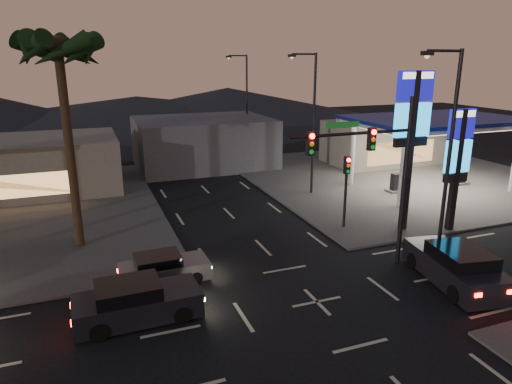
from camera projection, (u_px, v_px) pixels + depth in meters
name	position (u px, v px, depth m)	size (l,w,h in m)	color
ground	(317.00, 302.00, 18.68)	(140.00, 140.00, 0.00)	black
corner_lot_ne	(395.00, 176.00, 38.48)	(24.00, 24.00, 0.12)	#47443F
gas_station	(435.00, 123.00, 33.49)	(12.20, 8.20, 5.47)	silver
convenience_store	(381.00, 142.00, 43.11)	(10.00, 6.00, 4.00)	#726B5B
pylon_sign_tall	(412.00, 120.00, 24.73)	(2.20, 0.35, 9.00)	black
pylon_sign_short	(458.00, 152.00, 25.17)	(1.60, 0.35, 7.00)	black
traffic_signal_mast	(375.00, 161.00, 20.29)	(6.10, 0.39, 8.00)	black
pedestal_signal	(346.00, 180.00, 26.01)	(0.32, 0.39, 4.30)	black
streetlight_near	(446.00, 149.00, 20.30)	(2.14, 0.25, 10.00)	black
streetlight_mid	(311.00, 116.00, 31.97)	(2.14, 0.25, 10.00)	black
streetlight_far	(245.00, 100.00, 44.53)	(2.14, 0.25, 10.00)	black
palm_a	(59.00, 62.00, 21.51)	(4.41, 4.41, 10.86)	black
building_far_west	(3.00, 168.00, 33.10)	(16.00, 8.00, 4.00)	#726B5B
building_far_mid	(203.00, 142.00, 42.09)	(12.00, 9.00, 4.40)	#4C4C51
hill_right	(228.00, 103.00, 76.95)	(50.00, 50.00, 5.00)	black
hill_center	(137.00, 109.00, 71.98)	(60.00, 60.00, 4.00)	black
car_lane_a_front	(136.00, 302.00, 17.24)	(4.87, 2.15, 1.57)	black
car_lane_b_front	(163.00, 269.00, 20.25)	(4.05, 1.79, 1.31)	slate
suv_station	(456.00, 266.00, 20.06)	(3.05, 5.49, 1.74)	black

